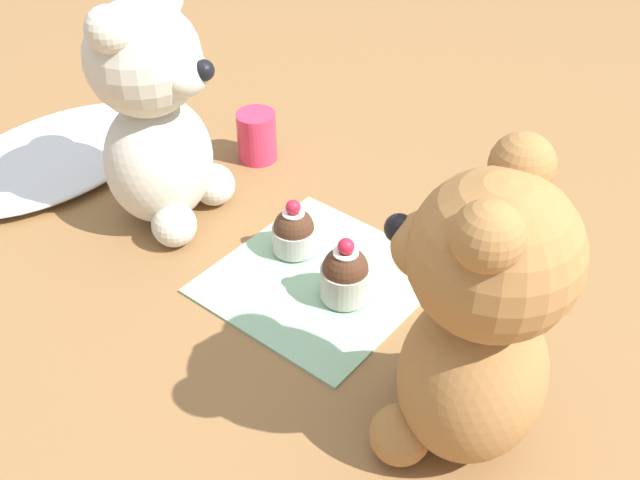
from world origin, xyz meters
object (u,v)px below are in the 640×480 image
teddy_bear_cream (155,117)px  juice_glass (257,136)px  cupcake_near_cream_bear (294,232)px  teddy_bear_tan (477,322)px  cupcake_near_tan_bear (345,274)px

teddy_bear_cream → juice_glass: size_ratio=4.12×
teddy_bear_cream → cupcake_near_cream_bear: (0.04, -0.16, -0.10)m
teddy_bear_cream → teddy_bear_tan: (-0.06, -0.43, 0.00)m
juice_glass → teddy_bear_tan: bearing=-116.4°
juice_glass → cupcake_near_cream_bear: bearing=-125.8°
teddy_bear_cream → juice_glass: (0.16, 0.00, -0.10)m
juice_glass → cupcake_near_tan_bear: bearing=-119.4°
teddy_bear_tan → cupcake_near_tan_bear: size_ratio=3.73×
teddy_bear_cream → teddy_bear_tan: size_ratio=0.98×
teddy_bear_tan → cupcake_near_cream_bear: 0.30m
cupcake_near_tan_bear → juice_glass: 0.29m
teddy_bear_tan → cupcake_near_tan_bear: bearing=-125.2°
teddy_bear_tan → cupcake_near_tan_bear: (0.07, 0.18, -0.10)m
teddy_bear_cream → cupcake_near_tan_bear: bearing=-101.1°
teddy_bear_tan → cupcake_near_cream_bear: (0.10, 0.27, -0.10)m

